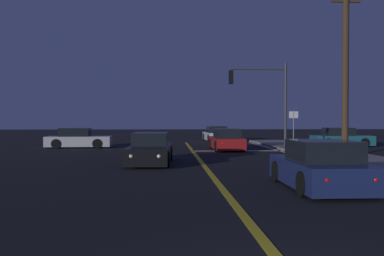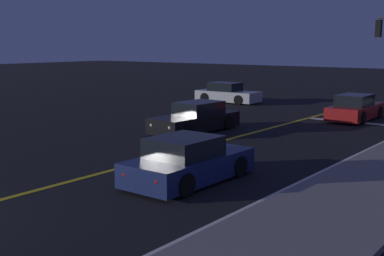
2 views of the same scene
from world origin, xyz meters
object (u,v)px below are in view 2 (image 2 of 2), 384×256
Objects in this scene: car_mid_block_silver at (227,94)px; car_lead_oncoming_black at (196,119)px; car_following_oncoming_navy at (188,162)px; car_far_approaching_red at (355,109)px.

car_lead_oncoming_black is (5.34, -10.60, 0.00)m from car_mid_block_silver.
car_following_oncoming_navy is 0.89× the size of car_lead_oncoming_black.
car_following_oncoming_navy and car_lead_oncoming_black have the same top height.
car_lead_oncoming_black is at bearing 24.98° from car_mid_block_silver.
car_following_oncoming_navy is (10.32, -17.56, -0.00)m from car_mid_block_silver.
car_far_approaching_red is at bearing 92.57° from car_following_oncoming_navy.
car_mid_block_silver is 20.36m from car_following_oncoming_navy.
car_mid_block_silver and car_far_approaching_red have the same top height.
car_following_oncoming_navy is 14.92m from car_far_approaching_red.
car_far_approaching_red is (9.79, -2.64, -0.00)m from car_mid_block_silver.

